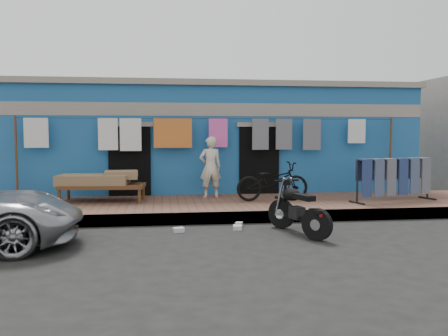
{
  "coord_description": "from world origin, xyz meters",
  "views": [
    {
      "loc": [
        -1.35,
        -8.28,
        1.91
      ],
      "look_at": [
        0.0,
        2.0,
        1.15
      ],
      "focal_mm": 38.0,
      "sensor_mm": 36.0,
      "label": 1
    }
  ],
  "objects_px": {
    "seated_person": "(210,167)",
    "charpoy": "(103,187)",
    "motorcycle": "(298,208)",
    "bicycle": "(273,177)",
    "jeans_rack": "(394,179)"
  },
  "relations": [
    {
      "from": "motorcycle",
      "to": "charpoy",
      "type": "bearing_deg",
      "value": 125.57
    },
    {
      "from": "seated_person",
      "to": "charpoy",
      "type": "relative_size",
      "value": 0.72
    },
    {
      "from": "charpoy",
      "to": "jeans_rack",
      "type": "bearing_deg",
      "value": -7.14
    },
    {
      "from": "bicycle",
      "to": "charpoy",
      "type": "distance_m",
      "value": 4.17
    },
    {
      "from": "motorcycle",
      "to": "jeans_rack",
      "type": "bearing_deg",
      "value": 19.8
    },
    {
      "from": "motorcycle",
      "to": "jeans_rack",
      "type": "height_order",
      "value": "jeans_rack"
    },
    {
      "from": "bicycle",
      "to": "charpoy",
      "type": "height_order",
      "value": "bicycle"
    },
    {
      "from": "seated_person",
      "to": "bicycle",
      "type": "relative_size",
      "value": 0.87
    },
    {
      "from": "charpoy",
      "to": "jeans_rack",
      "type": "distance_m",
      "value": 7.11
    },
    {
      "from": "seated_person",
      "to": "motorcycle",
      "type": "xyz_separation_m",
      "value": [
        1.31,
        -3.52,
        -0.54
      ]
    },
    {
      "from": "bicycle",
      "to": "charpoy",
      "type": "bearing_deg",
      "value": 80.33
    },
    {
      "from": "seated_person",
      "to": "jeans_rack",
      "type": "bearing_deg",
      "value": 156.37
    },
    {
      "from": "bicycle",
      "to": "motorcycle",
      "type": "bearing_deg",
      "value": 172.51
    },
    {
      "from": "bicycle",
      "to": "motorcycle",
      "type": "distance_m",
      "value": 2.77
    },
    {
      "from": "motorcycle",
      "to": "charpoy",
      "type": "height_order",
      "value": "motorcycle"
    }
  ]
}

